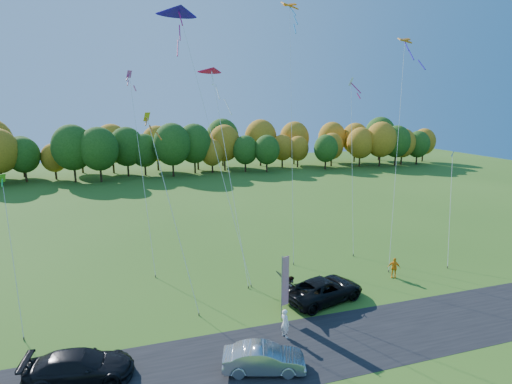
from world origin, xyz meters
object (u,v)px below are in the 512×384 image
object	(u,v)px
black_suv	(324,289)
person_east	(394,268)
silver_sedan	(264,359)
feather_flag	(285,280)

from	to	relation	value
black_suv	person_east	world-z (taller)	person_east
silver_sedan	person_east	distance (m)	15.57
silver_sedan	black_suv	bearing A→B (deg)	-30.67
black_suv	feather_flag	bearing A→B (deg)	98.69
person_east	feather_flag	bearing A→B (deg)	-131.29
feather_flag	black_suv	bearing A→B (deg)	22.95
silver_sedan	person_east	world-z (taller)	person_east
person_east	feather_flag	size ratio (longest dim) A/B	0.38
black_suv	silver_sedan	xyz separation A→B (m)	(-6.51, -5.98, -0.11)
feather_flag	silver_sedan	bearing A→B (deg)	-122.81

